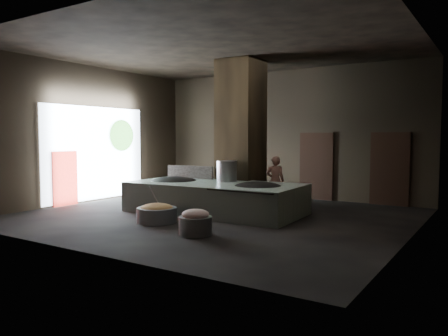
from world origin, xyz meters
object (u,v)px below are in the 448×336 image
Objects in this scene: veg_basin at (157,215)px; meat_basin at (195,226)px; hearth_platform at (215,198)px; wok_right at (258,189)px; cook at (275,181)px; wok_left at (174,184)px; stock_pot at (227,172)px.

meat_basin is at bearing -20.59° from veg_basin.
hearth_platform is 3.41× the size of wok_right.
cook is at bearing 94.21° from meat_basin.
veg_basin is 1.79m from meat_basin.
cook is 4.69m from meat_basin.
meat_basin is at bearing 68.15° from cook.
wok_left is 0.99× the size of cook.
wok_right is at bearing -21.04° from stock_pot.
wok_right is at bearing 77.15° from cook.
wok_left is at bearing 179.55° from hearth_platform.
veg_basin is at bearing -105.79° from hearth_platform.
wok_left reaches higher than meat_basin.
veg_basin is at bearing -101.59° from stock_pot.
wok_right is at bearing 87.04° from meat_basin.
meat_basin is (1.16, -3.11, -0.93)m from stock_pot.
hearth_platform is 2.85m from meat_basin.
veg_basin is 1.37× the size of meat_basin.
wok_right is 0.93× the size of cook.
wok_left is at bearing 136.68° from meat_basin.
stock_pot reaches higher than wok_left.
meat_basin is at bearing -69.49° from stock_pot.
cook reaches higher than wok_right.
veg_basin is at bearing -62.27° from wok_left.
veg_basin is (-0.51, -2.48, -0.95)m from stock_pot.
wok_left reaches higher than wok_right.
hearth_platform is at bearing 1.97° from wok_left.
stock_pot is (1.50, 0.60, 0.38)m from wok_left.
hearth_platform is 3.16× the size of cook.
stock_pot is (-1.30, 0.50, 0.38)m from wok_right.
hearth_platform is 2.28m from cook.
hearth_platform is at bearing -95.19° from stock_pot.
hearth_platform is 6.67× the size of meat_basin.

